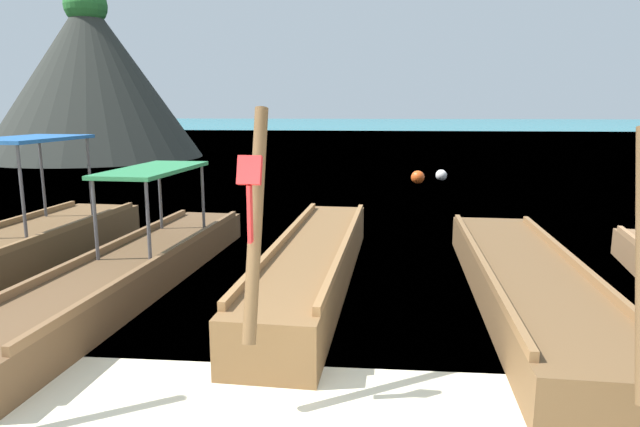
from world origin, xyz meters
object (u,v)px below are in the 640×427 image
at_px(longtail_boat_green_ribbon, 527,284).
at_px(mooring_buoy_near, 441,175).
at_px(longtail_boat_red_ribbon, 314,264).
at_px(karst_rock, 86,81).
at_px(longtail_boat_pink_ribbon, 7,251).
at_px(longtail_boat_yellow_ribbon, 131,269).
at_px(mooring_buoy_far, 418,177).

xyz_separation_m(longtail_boat_green_ribbon, mooring_buoy_near, (0.43, 12.74, -0.08)).
xyz_separation_m(longtail_boat_red_ribbon, karst_rock, (-13.85, 20.31, 3.57)).
bearing_deg(karst_rock, longtail_boat_pink_ribbon, -66.06).
xyz_separation_m(longtail_boat_yellow_ribbon, mooring_buoy_far, (5.05, 11.70, -0.07)).
relative_size(longtail_boat_yellow_ribbon, longtail_boat_green_ribbon, 1.09).
relative_size(longtail_boat_red_ribbon, mooring_buoy_far, 14.58).
relative_size(longtail_boat_red_ribbon, mooring_buoy_near, 16.80).
relative_size(longtail_boat_green_ribbon, karst_rock, 0.60).
bearing_deg(longtail_boat_green_ribbon, mooring_buoy_far, 92.35).
bearing_deg(mooring_buoy_near, karst_rock, 154.80).
bearing_deg(mooring_buoy_far, karst_rock, 150.98).
bearing_deg(longtail_boat_pink_ribbon, longtail_boat_green_ribbon, -5.52).
xyz_separation_m(longtail_boat_pink_ribbon, mooring_buoy_far, (7.38, 11.04, -0.12)).
bearing_deg(longtail_boat_yellow_ribbon, mooring_buoy_far, 66.64).
xyz_separation_m(longtail_boat_pink_ribbon, longtail_boat_green_ribbon, (7.86, -0.76, -0.07)).
relative_size(longtail_boat_red_ribbon, karst_rock, 0.58).
relative_size(mooring_buoy_near, mooring_buoy_far, 0.87).
relative_size(longtail_boat_pink_ribbon, longtail_boat_red_ribbon, 1.00).
bearing_deg(mooring_buoy_near, longtail_boat_pink_ribbon, -124.68).
bearing_deg(longtail_boat_green_ribbon, longtail_boat_pink_ribbon, 174.48).
relative_size(longtail_boat_red_ribbon, longtail_boat_green_ribbon, 0.98).
bearing_deg(karst_rock, longtail_boat_green_ribbon, -51.16).
distance_m(longtail_boat_pink_ribbon, longtail_boat_green_ribbon, 7.90).
bearing_deg(karst_rock, mooring_buoy_far, -29.02).
relative_size(longtail_boat_yellow_ribbon, karst_rock, 0.65).
bearing_deg(karst_rock, longtail_boat_red_ribbon, -55.70).
bearing_deg(longtail_boat_yellow_ribbon, karst_rock, 118.45).
relative_size(longtail_boat_pink_ribbon, karst_rock, 0.59).
bearing_deg(mooring_buoy_near, longtail_boat_yellow_ribbon, -115.25).
height_order(longtail_boat_green_ribbon, karst_rock, karst_rock).
xyz_separation_m(longtail_boat_green_ribbon, karst_rock, (-16.77, 20.83, 3.62)).
height_order(longtail_boat_pink_ribbon, mooring_buoy_far, longtail_boat_pink_ribbon).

